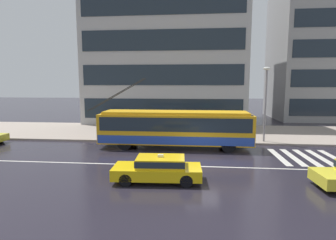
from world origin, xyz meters
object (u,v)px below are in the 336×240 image
(trolleybus, at_px, (175,128))
(street_lamp, at_px, (266,97))
(bus_shelter, at_px, (156,117))
(pedestrian_approaching_curb, at_px, (139,119))
(taxi_oncoming_near, at_px, (158,168))
(pedestrian_at_shelter, at_px, (214,122))
(pedestrian_walking_past, at_px, (213,118))

(trolleybus, distance_m, street_lamp, 7.97)
(bus_shelter, distance_m, street_lamp, 9.41)
(pedestrian_approaching_curb, xyz_separation_m, street_lamp, (10.90, -1.74, 2.11))
(bus_shelter, distance_m, pedestrian_approaching_curb, 2.04)
(street_lamp, bearing_deg, bus_shelter, 175.98)
(bus_shelter, bearing_deg, taxi_oncoming_near, -81.22)
(street_lamp, bearing_deg, pedestrian_at_shelter, 179.79)
(taxi_oncoming_near, distance_m, street_lamp, 12.84)
(trolleybus, distance_m, pedestrian_approaching_curb, 5.56)
(trolleybus, xyz_separation_m, bus_shelter, (-1.96, 3.10, 0.41))
(pedestrian_at_shelter, xyz_separation_m, pedestrian_approaching_curb, (-6.72, 1.73, -0.05))
(trolleybus, xyz_separation_m, street_lamp, (7.25, 2.46, 2.23))
(trolleybus, height_order, taxi_oncoming_near, trolleybus)
(pedestrian_approaching_curb, bearing_deg, taxi_oncoming_near, -74.07)
(taxi_oncoming_near, xyz_separation_m, pedestrian_approaching_curb, (-3.32, 11.64, 0.98))
(taxi_oncoming_near, bearing_deg, pedestrian_at_shelter, 71.05)
(bus_shelter, height_order, pedestrian_at_shelter, bus_shelter)
(pedestrian_at_shelter, bearing_deg, bus_shelter, 172.84)
(pedestrian_at_shelter, xyz_separation_m, pedestrian_walking_past, (0.08, 1.78, 0.07))
(trolleybus, xyz_separation_m, pedestrian_at_shelter, (3.07, 2.47, 0.17))
(street_lamp, bearing_deg, pedestrian_approaching_curb, 170.92)
(street_lamp, bearing_deg, pedestrian_walking_past, 156.40)
(taxi_oncoming_near, relative_size, pedestrian_approaching_curb, 2.31)
(taxi_oncoming_near, xyz_separation_m, street_lamp, (7.58, 9.90, 3.10))
(pedestrian_at_shelter, distance_m, street_lamp, 4.66)
(trolleybus, relative_size, taxi_oncoming_near, 2.81)
(pedestrian_walking_past, bearing_deg, trolleybus, -126.55)
(pedestrian_walking_past, distance_m, street_lamp, 4.90)
(taxi_oncoming_near, bearing_deg, pedestrian_approaching_curb, 105.93)
(trolleybus, height_order, street_lamp, street_lamp)
(trolleybus, bearing_deg, street_lamp, 18.72)
(pedestrian_approaching_curb, relative_size, pedestrian_walking_past, 0.96)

